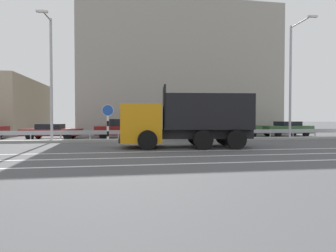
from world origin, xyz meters
TOP-DOWN VIEW (x-y plane):
  - ground_plane at (0.00, 0.00)m, footprint 320.00×320.00m
  - lane_strip_0 at (1.98, -3.71)m, footprint 67.99×0.16m
  - lane_strip_1 at (1.98, -5.61)m, footprint 67.99×0.16m
  - lane_strip_2 at (1.98, -7.41)m, footprint 67.99×0.16m
  - median_island at (0.00, 2.74)m, footprint 37.40×1.10m
  - median_guardrail at (-0.00, 3.89)m, footprint 67.99×0.09m
  - dump_truck at (1.02, -1.81)m, footprint 7.57×3.35m
  - median_road_sign at (-2.80, 2.74)m, footprint 0.83×0.16m
  - street_lamp_1 at (-6.69, 2.79)m, footprint 0.70×1.95m
  - street_lamp_2 at (11.44, 2.34)m, footprint 0.70×2.69m
  - parked_car_3 at (-7.48, 5.92)m, footprint 4.56×2.13m
  - parked_car_4 at (-2.14, 5.99)m, footprint 3.84×1.92m
  - parked_car_5 at (2.99, 5.91)m, footprint 4.81×2.15m
  - parked_car_6 at (8.24, 5.97)m, footprint 4.31×2.15m
  - parked_car_7 at (13.43, 6.04)m, footprint 4.85×2.10m
  - background_building_1 at (4.44, 16.55)m, footprint 21.43×14.84m

SIDE VIEW (x-z plane):
  - ground_plane at x=0.00m, z-range 0.00..0.00m
  - lane_strip_0 at x=1.98m, z-range 0.00..0.01m
  - lane_strip_1 at x=1.98m, z-range 0.00..0.01m
  - lane_strip_2 at x=1.98m, z-range 0.00..0.01m
  - median_island at x=0.00m, z-range 0.00..0.18m
  - median_guardrail at x=0.00m, z-range 0.18..0.96m
  - parked_car_3 at x=-7.48m, z-range 0.03..1.27m
  - parked_car_7 at x=13.43m, z-range 0.03..1.45m
  - parked_car_5 at x=2.99m, z-range 0.02..1.48m
  - parked_car_6 at x=8.24m, z-range 0.00..1.59m
  - parked_car_4 at x=-2.14m, z-range -0.02..1.62m
  - dump_truck at x=1.02m, z-range -0.46..3.00m
  - median_road_sign at x=-2.80m, z-range 0.11..2.78m
  - street_lamp_1 at x=-6.69m, z-range 0.45..9.13m
  - street_lamp_2 at x=11.44m, z-range 0.54..9.57m
  - background_building_1 at x=4.44m, z-range 0.00..13.93m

